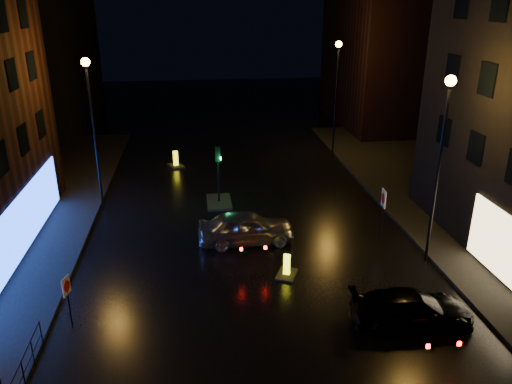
# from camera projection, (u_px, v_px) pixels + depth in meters

# --- Properties ---
(ground) EXTENTS (120.00, 120.00, 0.00)m
(ground) POSITION_uv_depth(u_px,v_px,m) (280.00, 365.00, 16.41)
(ground) COLOR black
(ground) RESTS_ON ground
(building_far_left) EXTENTS (8.00, 16.00, 14.00)m
(building_far_left) POSITION_uv_depth(u_px,v_px,m) (37.00, 47.00, 44.26)
(building_far_left) COLOR black
(building_far_left) RESTS_ON ground
(building_far_right) EXTENTS (8.00, 14.00, 12.00)m
(building_far_right) POSITION_uv_depth(u_px,v_px,m) (383.00, 58.00, 45.48)
(building_far_right) COLOR black
(building_far_right) RESTS_ON ground
(street_lamp_lfar) EXTENTS (0.44, 0.44, 8.37)m
(street_lamp_lfar) POSITION_uv_depth(u_px,v_px,m) (92.00, 112.00, 26.37)
(street_lamp_lfar) COLOR black
(street_lamp_lfar) RESTS_ON ground
(street_lamp_rnear) EXTENTS (0.44, 0.44, 8.37)m
(street_lamp_rnear) POSITION_uv_depth(u_px,v_px,m) (442.00, 143.00, 20.81)
(street_lamp_rnear) COLOR black
(street_lamp_rnear) RESTS_ON ground
(street_lamp_rfar) EXTENTS (0.44, 0.44, 8.37)m
(street_lamp_rfar) POSITION_uv_depth(u_px,v_px,m) (337.00, 82.00, 35.57)
(street_lamp_rfar) COLOR black
(street_lamp_rfar) RESTS_ON ground
(traffic_signal) EXTENTS (1.40, 2.40, 3.45)m
(traffic_signal) POSITION_uv_depth(u_px,v_px,m) (219.00, 195.00, 29.00)
(traffic_signal) COLOR black
(traffic_signal) RESTS_ON ground
(silver_hatchback) EXTENTS (4.73, 2.02, 1.59)m
(silver_hatchback) POSITION_uv_depth(u_px,v_px,m) (246.00, 228.00, 24.25)
(silver_hatchback) COLOR #AFB1B7
(silver_hatchback) RESTS_ON ground
(dark_sedan) EXTENTS (4.60, 2.10, 1.31)m
(dark_sedan) POSITION_uv_depth(u_px,v_px,m) (412.00, 309.00, 18.22)
(dark_sedan) COLOR black
(dark_sedan) RESTS_ON ground
(bollard_near) EXTENTS (1.18, 1.38, 1.02)m
(bollard_near) POSITION_uv_depth(u_px,v_px,m) (287.00, 271.00, 21.54)
(bollard_near) COLOR black
(bollard_near) RESTS_ON ground
(bollard_far) EXTENTS (1.31, 1.54, 1.14)m
(bollard_far) POSITION_uv_depth(u_px,v_px,m) (176.00, 163.00, 35.27)
(bollard_far) COLOR black
(bollard_far) RESTS_ON ground
(road_sign_left) EXTENTS (0.17, 0.50, 2.10)m
(road_sign_left) POSITION_uv_depth(u_px,v_px,m) (67.00, 291.00, 17.67)
(road_sign_left) COLOR black
(road_sign_left) RESTS_ON ground
(road_sign_right) EXTENTS (0.12, 0.63, 2.60)m
(road_sign_right) POSITION_uv_depth(u_px,v_px,m) (383.00, 203.00, 24.19)
(road_sign_right) COLOR black
(road_sign_right) RESTS_ON ground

